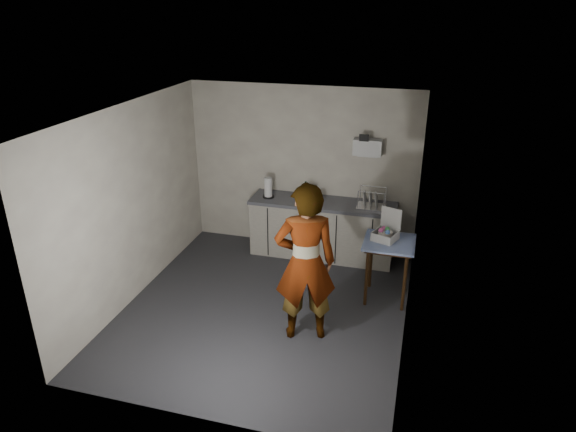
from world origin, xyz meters
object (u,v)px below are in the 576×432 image
(dish_rack, at_px, (371,203))
(dark_bottle, at_px, (311,193))
(soda_can, at_px, (319,196))
(standing_man, at_px, (305,263))
(side_table, at_px, (389,249))
(paper_towel, at_px, (268,188))
(kitchen_counter, at_px, (322,230))
(bakery_box, at_px, (386,233))
(soap_bottle, at_px, (305,191))

(dish_rack, bearing_deg, dark_bottle, 176.97)
(soda_can, xyz_separation_m, dark_bottle, (-0.12, -0.02, 0.04))
(standing_man, bearing_deg, side_table, -146.76)
(side_table, xyz_separation_m, standing_man, (-0.87, -1.09, 0.23))
(dark_bottle, bearing_deg, paper_towel, -175.57)
(paper_towel, bearing_deg, dark_bottle, 4.43)
(soda_can, bearing_deg, dish_rack, -5.22)
(side_table, distance_m, standing_man, 1.41)
(kitchen_counter, bearing_deg, standing_man, -83.73)
(kitchen_counter, distance_m, dish_rack, 0.92)
(kitchen_counter, relative_size, paper_towel, 7.02)
(side_table, xyz_separation_m, bakery_box, (-0.06, 0.05, 0.20))
(side_table, distance_m, dish_rack, 1.07)
(side_table, xyz_separation_m, dish_rack, (-0.37, 0.98, 0.23))
(standing_man, height_order, soap_bottle, standing_man)
(soap_bottle, xyz_separation_m, dark_bottle, (0.07, 0.05, -0.04))
(dish_rack, relative_size, bakery_box, 1.04)
(dark_bottle, height_order, paper_towel, paper_towel)
(soda_can, relative_size, dish_rack, 0.33)
(side_table, xyz_separation_m, soap_bottle, (-1.37, 0.97, 0.32))
(standing_man, bearing_deg, dish_rack, -121.79)
(side_table, bearing_deg, kitchen_counter, 137.26)
(kitchen_counter, relative_size, bakery_box, 5.56)
(side_table, distance_m, bakery_box, 0.21)
(soda_can, bearing_deg, bakery_box, -41.88)
(soap_bottle, relative_size, bakery_box, 0.76)
(standing_man, bearing_deg, bakery_box, -143.54)
(soap_bottle, relative_size, dark_bottle, 1.40)
(bakery_box, bearing_deg, paper_towel, 174.53)
(soap_bottle, xyz_separation_m, paper_towel, (-0.59, 0.00, -0.00))
(paper_towel, bearing_deg, soda_can, 5.54)
(kitchen_counter, relative_size, standing_man, 1.14)
(dish_rack, height_order, bakery_box, bakery_box)
(bakery_box, bearing_deg, soap_bottle, 165.23)
(soap_bottle, height_order, bakery_box, bakery_box)
(dark_bottle, bearing_deg, side_table, -38.32)
(paper_towel, bearing_deg, kitchen_counter, 2.53)
(standing_man, bearing_deg, dark_bottle, -96.74)
(side_table, xyz_separation_m, dark_bottle, (-1.30, 1.02, 0.27))
(standing_man, height_order, dark_bottle, standing_man)
(kitchen_counter, relative_size, dark_bottle, 10.14)
(standing_man, xyz_separation_m, soap_bottle, (-0.50, 2.06, 0.09))
(side_table, bearing_deg, dark_bottle, 141.53)
(soap_bottle, height_order, dark_bottle, soap_bottle)
(soda_can, height_order, paper_towel, paper_towel)
(kitchen_counter, xyz_separation_m, standing_man, (0.23, -2.10, 0.55))
(paper_towel, distance_m, dish_rack, 1.59)
(soap_bottle, distance_m, bakery_box, 1.60)
(soap_bottle, relative_size, paper_towel, 0.97)
(standing_man, bearing_deg, soap_bottle, -94.57)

